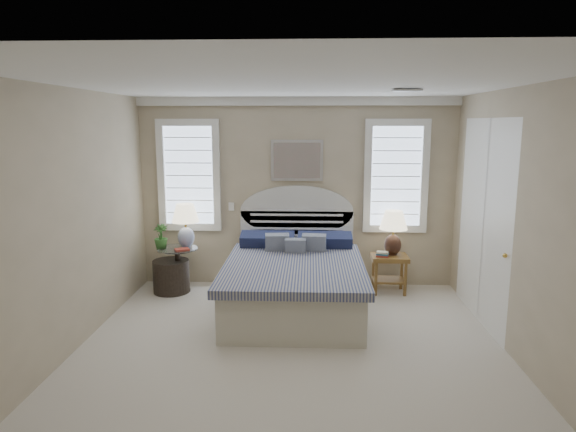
# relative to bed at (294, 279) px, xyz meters

# --- Properties ---
(floor) EXTENTS (4.50, 5.00, 0.01)m
(floor) POSITION_rel_bed_xyz_m (0.00, -1.46, -0.39)
(floor) COLOR silver
(floor) RESTS_ON ground
(ceiling) EXTENTS (4.50, 5.00, 0.01)m
(ceiling) POSITION_rel_bed_xyz_m (0.00, -1.46, 2.31)
(ceiling) COLOR white
(ceiling) RESTS_ON wall_back
(wall_back) EXTENTS (4.50, 0.02, 2.70)m
(wall_back) POSITION_rel_bed_xyz_m (0.00, 1.04, 0.96)
(wall_back) COLOR tan
(wall_back) RESTS_ON floor
(wall_left) EXTENTS (0.02, 5.00, 2.70)m
(wall_left) POSITION_rel_bed_xyz_m (-2.25, -1.46, 0.96)
(wall_left) COLOR tan
(wall_left) RESTS_ON floor
(wall_right) EXTENTS (0.02, 5.00, 2.70)m
(wall_right) POSITION_rel_bed_xyz_m (2.25, -1.46, 0.96)
(wall_right) COLOR tan
(wall_right) RESTS_ON floor
(crown_molding) EXTENTS (4.50, 0.08, 0.12)m
(crown_molding) POSITION_rel_bed_xyz_m (0.00, 1.00, 2.25)
(crown_molding) COLOR white
(crown_molding) RESTS_ON wall_back
(hvac_vent) EXTENTS (0.30, 0.20, 0.02)m
(hvac_vent) POSITION_rel_bed_xyz_m (1.20, -0.66, 2.29)
(hvac_vent) COLOR #B2B2B2
(hvac_vent) RESTS_ON ceiling
(switch_plate) EXTENTS (0.08, 0.01, 0.12)m
(switch_plate) POSITION_rel_bed_xyz_m (-0.95, 1.03, 0.76)
(switch_plate) COLOR white
(switch_plate) RESTS_ON wall_back
(window_left) EXTENTS (0.90, 0.06, 1.60)m
(window_left) POSITION_rel_bed_xyz_m (-1.55, 1.02, 1.21)
(window_left) COLOR #A9BBD7
(window_left) RESTS_ON wall_back
(window_right) EXTENTS (0.90, 0.06, 1.60)m
(window_right) POSITION_rel_bed_xyz_m (1.40, 1.02, 1.21)
(window_right) COLOR #A9BBD7
(window_right) RESTS_ON wall_back
(painting) EXTENTS (0.74, 0.04, 0.58)m
(painting) POSITION_rel_bed_xyz_m (0.00, 1.00, 1.43)
(painting) COLOR silver
(painting) RESTS_ON wall_back
(closet_door) EXTENTS (0.02, 1.80, 2.40)m
(closet_door) POSITION_rel_bed_xyz_m (2.23, -0.26, 0.81)
(closet_door) COLOR white
(closet_door) RESTS_ON floor
(bed) EXTENTS (1.72, 2.28, 1.47)m
(bed) POSITION_rel_bed_xyz_m (0.00, 0.00, 0.00)
(bed) COLOR beige
(bed) RESTS_ON floor
(side_table_left) EXTENTS (0.56, 0.56, 0.63)m
(side_table_left) POSITION_rel_bed_xyz_m (-1.65, 0.59, 0.00)
(side_table_left) COLOR black
(side_table_left) RESTS_ON floor
(nightstand_right) EXTENTS (0.50, 0.40, 0.53)m
(nightstand_right) POSITION_rel_bed_xyz_m (1.30, 0.69, 0.00)
(nightstand_right) COLOR brown
(nightstand_right) RESTS_ON floor
(floor_pot) EXTENTS (0.62, 0.62, 0.46)m
(floor_pot) POSITION_rel_bed_xyz_m (-1.75, 0.57, -0.16)
(floor_pot) COLOR black
(floor_pot) RESTS_ON floor
(lamp_left) EXTENTS (0.46, 0.46, 0.62)m
(lamp_left) POSITION_rel_bed_xyz_m (-1.54, 0.66, 0.62)
(lamp_left) COLOR silver
(lamp_left) RESTS_ON side_table_left
(lamp_right) EXTENTS (0.40, 0.40, 0.63)m
(lamp_right) POSITION_rel_bed_xyz_m (1.35, 0.75, 0.53)
(lamp_right) COLOR black
(lamp_right) RESTS_ON nightstand_right
(potted_plant) EXTENTS (0.20, 0.20, 0.34)m
(potted_plant) POSITION_rel_bed_xyz_m (-1.87, 0.57, 0.41)
(potted_plant) COLOR #2D7234
(potted_plant) RESTS_ON side_table_left
(books_left) EXTENTS (0.23, 0.20, 0.02)m
(books_left) POSITION_rel_bed_xyz_m (-1.55, 0.46, 0.26)
(books_left) COLOR #9F3327
(books_left) RESTS_ON side_table_left
(books_right) EXTENTS (0.20, 0.16, 0.07)m
(books_right) POSITION_rel_bed_xyz_m (1.19, 0.63, 0.18)
(books_right) COLOR #9F3327
(books_right) RESTS_ON nightstand_right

